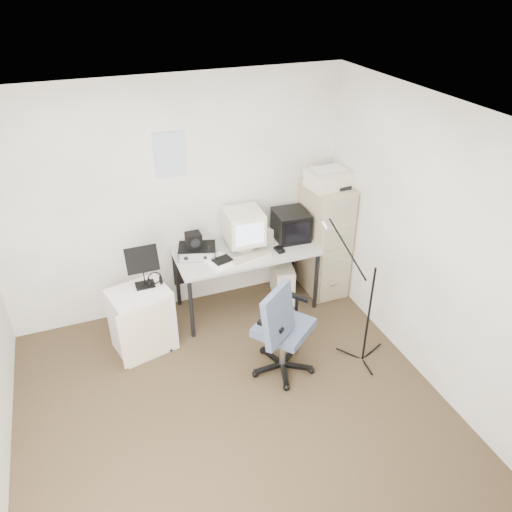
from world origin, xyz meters
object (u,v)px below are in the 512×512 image
object	(u,v)px
office_chair	(284,326)
side_cart	(142,320)
filing_cabinet	(324,239)
desk	(246,278)

from	to	relation	value
office_chair	side_cart	world-z (taller)	office_chair
office_chair	side_cart	xyz separation A→B (m)	(-1.16, 0.79, -0.18)
filing_cabinet	side_cart	bearing A→B (deg)	-171.79
office_chair	desk	bearing A→B (deg)	50.30
office_chair	side_cart	bearing A→B (deg)	107.77
filing_cabinet	office_chair	distance (m)	1.48
side_cart	filing_cabinet	bearing A→B (deg)	-5.31
desk	office_chair	world-z (taller)	office_chair
side_cart	office_chair	bearing A→B (deg)	-47.69
desk	side_cart	xyz separation A→B (m)	(-1.19, -0.28, -0.03)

